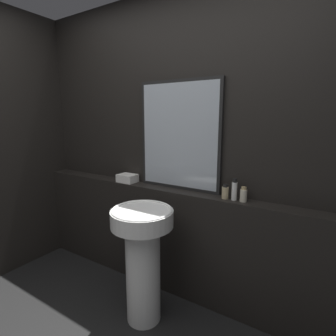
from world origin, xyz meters
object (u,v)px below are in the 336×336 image
Objects in this scene: mirror at (179,136)px; towel_stack at (128,178)px; lotion_bottle at (243,195)px; pedestal_sink at (143,253)px; conditioner_bottle at (234,190)px; shampoo_bottle at (225,192)px.

towel_stack is (-0.52, -0.06, -0.41)m from mirror.
lotion_bottle reaches higher than towel_stack.
lotion_bottle is (0.59, 0.43, 0.43)m from pedestal_sink.
conditioner_bottle is 0.07m from lotion_bottle.
lotion_bottle is at bearing 0.00° from shampoo_bottle.
shampoo_bottle reaches higher than towel_stack.
pedestal_sink is at bearing -144.05° from lotion_bottle.
shampoo_bottle is at bearing 180.00° from conditioner_bottle.
conditioner_bottle reaches higher than towel_stack.
shampoo_bottle is at bearing 43.37° from pedestal_sink.
conditioner_bottle is at bearing 0.00° from towel_stack.
shampoo_bottle is at bearing -8.04° from mirror.
mirror is 8.33× the size of shampoo_bottle.
shampoo_bottle is at bearing 0.00° from towel_stack.
shampoo_bottle is (0.45, 0.43, 0.43)m from pedestal_sink.
pedestal_sink is 0.81m from conditioner_bottle.
towel_stack is at bearing -173.24° from mirror.
lotion_bottle is (0.57, -0.06, -0.39)m from mirror.
towel_stack is 1.59× the size of lotion_bottle.
conditioner_bottle is at bearing 0.00° from shampoo_bottle.
shampoo_bottle is (0.43, -0.06, -0.39)m from mirror.
mirror is 0.69m from lotion_bottle.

